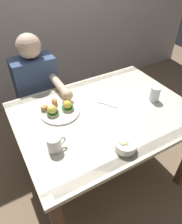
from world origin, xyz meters
The scene contains 8 objects.
ground_plane centered at (0.00, 0.00, 0.00)m, with size 6.00×6.00×0.00m, color #7F664C.
dining_table centered at (0.00, 0.00, 0.63)m, with size 1.20×0.90×0.74m.
eggs_benedict_plate centered at (-0.28, 0.14, 0.76)m, with size 0.27×0.27×0.09m.
fruit_bowl centered at (-0.09, -0.35, 0.77)m, with size 0.12×0.12×0.06m.
coffee_mug centered at (-0.43, -0.15, 0.79)m, with size 0.11×0.08×0.09m.
fork centered at (0.05, 0.07, 0.74)m, with size 0.10×0.14×0.00m.
water_glass_near centered at (0.39, -0.07, 0.79)m, with size 0.07×0.07×0.11m.
diner_person centered at (-0.29, 0.60, 0.65)m, with size 0.34×0.54×1.14m.
Camera 1 is at (-0.63, -0.92, 1.65)m, focal length 33.20 mm.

